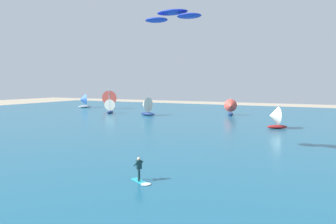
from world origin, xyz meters
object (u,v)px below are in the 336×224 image
at_px(sailboat_far_left, 231,107).
at_px(sailboat_trailing, 146,106).
at_px(sailboat_near_shore, 83,101).
at_px(sailboat_center_horizon, 111,106).
at_px(kitesurfer, 140,173).
at_px(kite, 172,16).
at_px(sailboat_mid_left, 110,99).
at_px(sailboat_anchored_offshore, 274,118).

relative_size(sailboat_far_left, sailboat_trailing, 0.89).
relative_size(sailboat_near_shore, sailboat_center_horizon, 1.20).
xyz_separation_m(kitesurfer, sailboat_center_horizon, (-32.21, 39.67, 1.02)).
bearing_deg(sailboat_far_left, kite, -82.50).
bearing_deg(sailboat_near_shore, kite, -41.15).
distance_m(kitesurfer, kite, 14.52).
bearing_deg(sailboat_near_shore, sailboat_center_horizon, -30.18).
height_order(kite, sailboat_near_shore, kite).
distance_m(kitesurfer, sailboat_center_horizon, 51.11).
bearing_deg(sailboat_mid_left, sailboat_near_shore, -176.54).
height_order(kite, sailboat_anchored_offshore, kite).
height_order(kitesurfer, sailboat_far_left, sailboat_far_left).
height_order(sailboat_far_left, sailboat_center_horizon, sailboat_far_left).
xyz_separation_m(kitesurfer, sailboat_mid_left, (-40.00, 49.85, 1.91)).
xyz_separation_m(kitesurfer, kite, (-1.40, 7.89, 12.11)).
height_order(kitesurfer, sailboat_mid_left, sailboat_mid_left).
bearing_deg(sailboat_mid_left, sailboat_far_left, -4.81).
xyz_separation_m(kite, sailboat_center_horizon, (-30.81, 31.78, -11.09)).
bearing_deg(sailboat_far_left, sailboat_anchored_offshore, -56.11).
xyz_separation_m(sailboat_trailing, sailboat_anchored_offshore, (27.10, -8.47, -0.30)).
height_order(kitesurfer, sailboat_center_horizon, sailboat_center_horizon).
bearing_deg(sailboat_near_shore, kitesurfer, -45.30).
distance_m(sailboat_mid_left, sailboat_trailing, 20.52).
distance_m(kite, sailboat_mid_left, 57.92).
distance_m(kite, sailboat_near_shore, 63.86).
bearing_deg(sailboat_anchored_offshore, kite, -104.65).
height_order(sailboat_far_left, sailboat_near_shore, sailboat_near_shore).
bearing_deg(sailboat_center_horizon, sailboat_far_left, 16.02).
xyz_separation_m(sailboat_mid_left, sailboat_anchored_offshore, (44.52, -19.30, -0.84)).
xyz_separation_m(sailboat_trailing, sailboat_near_shore, (-26.23, 10.30, -0.02)).
xyz_separation_m(sailboat_mid_left, sailboat_trailing, (17.42, -10.83, -0.54)).
height_order(sailboat_trailing, sailboat_near_shore, sailboat_trailing).
relative_size(kite, sailboat_trailing, 1.34).
height_order(kite, sailboat_trailing, kite).
bearing_deg(sailboat_trailing, sailboat_mid_left, 148.13).
distance_m(kitesurfer, sailboat_near_shore, 69.39).
bearing_deg(kitesurfer, sailboat_trailing, 120.05).
bearing_deg(sailboat_center_horizon, sailboat_anchored_offshore, -13.94).
height_order(sailboat_trailing, sailboat_center_horizon, sailboat_trailing).
distance_m(sailboat_trailing, sailboat_anchored_offshore, 28.39).
xyz_separation_m(sailboat_center_horizon, sailboat_anchored_offshore, (36.74, -9.12, 0.04)).
relative_size(sailboat_mid_left, sailboat_near_shore, 1.29).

